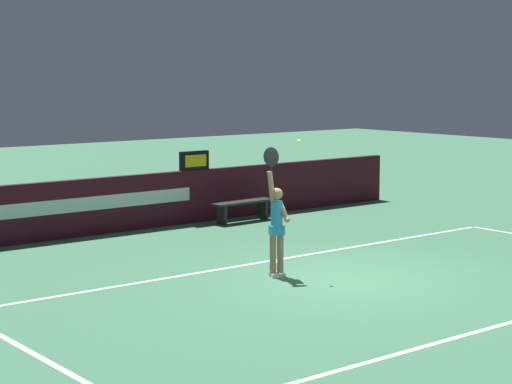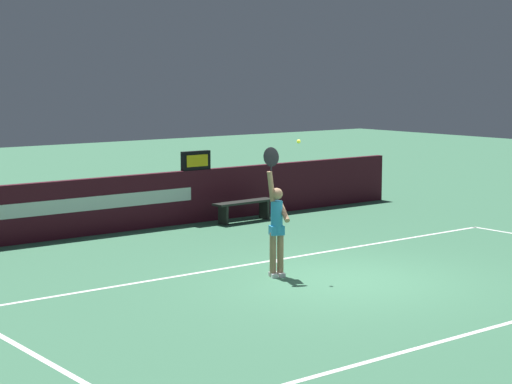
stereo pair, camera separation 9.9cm
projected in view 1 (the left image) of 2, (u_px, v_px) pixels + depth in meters
ground_plane at (348, 280)px, 15.66m from camera, size 60.00×60.00×0.00m
court_lines at (375, 286)px, 15.16m from camera, size 12.16×5.53×0.00m
back_wall at (144, 201)px, 20.71m from camera, size 15.24×0.18×1.25m
speed_display at (194, 161)px, 21.47m from camera, size 0.77×0.14×0.45m
tennis_player at (277, 224)px, 15.79m from camera, size 0.46×0.45×2.30m
tennis_ball at (299, 141)px, 15.64m from camera, size 0.07×0.07×0.07m
courtside_bench_near at (243, 206)px, 21.67m from camera, size 1.69×0.43×0.50m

